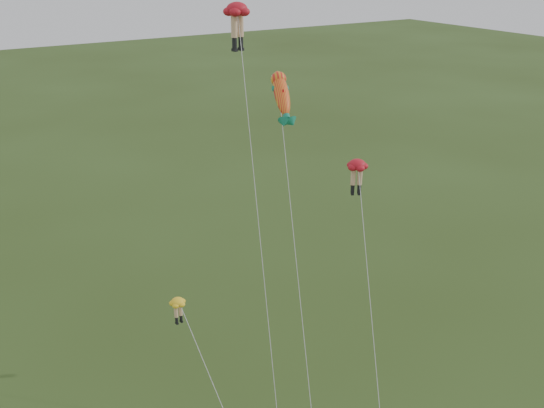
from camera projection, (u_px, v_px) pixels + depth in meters
legs_kite_red_high at (238, 19)px, 32.23m from camera, size 4.15×10.58×21.35m
legs_kite_red_mid at (358, 173)px, 35.07m from camera, size 5.41×9.68×12.71m
legs_kite_yellow at (184, 318)px, 28.31m from camera, size 1.99×5.83×8.92m
fish_kite at (282, 96)px, 32.72m from camera, size 3.96×9.75×18.03m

